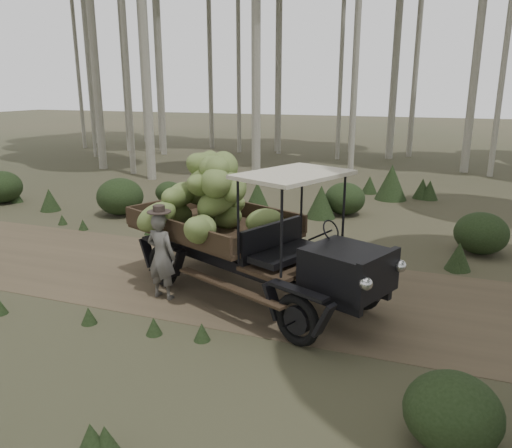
# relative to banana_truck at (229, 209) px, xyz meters

# --- Properties ---
(ground) EXTENTS (120.00, 120.00, 0.00)m
(ground) POSITION_rel_banana_truck_xyz_m (-1.56, 0.28, -1.63)
(ground) COLOR #473D2B
(ground) RESTS_ON ground
(dirt_track) EXTENTS (70.00, 4.00, 0.01)m
(dirt_track) POSITION_rel_banana_truck_xyz_m (-1.56, 0.28, -1.62)
(dirt_track) COLOR brown
(dirt_track) RESTS_ON ground
(banana_truck) EXTENTS (5.70, 3.78, 2.80)m
(banana_truck) POSITION_rel_banana_truck_xyz_m (0.00, 0.00, 0.00)
(banana_truck) COLOR black
(banana_truck) RESTS_ON ground
(farmer) EXTENTS (0.66, 0.50, 1.82)m
(farmer) POSITION_rel_banana_truck_xyz_m (-1.01, -0.87, -0.77)
(farmer) COLOR #56534F
(farmer) RESTS_ON ground
(undergrowth) EXTENTS (23.01, 21.67, 1.37)m
(undergrowth) POSITION_rel_banana_truck_xyz_m (-1.34, -0.79, -1.11)
(undergrowth) COLOR #233319
(undergrowth) RESTS_ON ground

